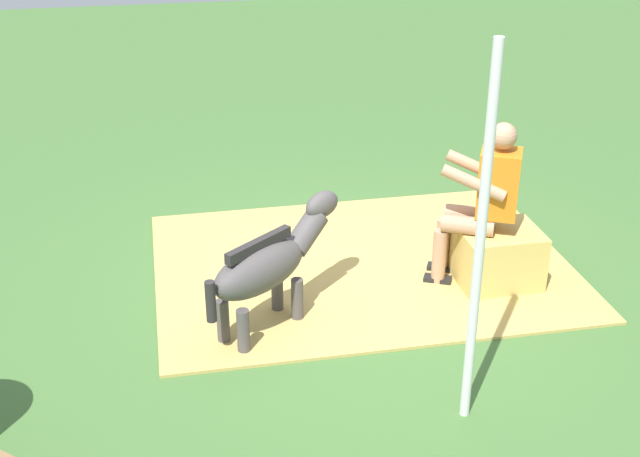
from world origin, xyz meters
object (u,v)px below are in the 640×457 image
Objects in this scene: hay_bale at (497,257)px; tent_pole_left at (480,246)px; person_seated at (482,197)px; pony_standing at (268,264)px.

tent_pole_left is (0.81, 1.52, 0.95)m from hay_bale.
person_seated is 1.75m from pony_standing.
person_seated is 1.19× the size of pony_standing.
hay_bale is 0.55× the size of pony_standing.
person_seated is at bearing -112.87° from tent_pole_left.
person_seated reaches higher than hay_bale.
person_seated is 0.57× the size of tent_pole_left.
person_seated is 1.76m from tent_pole_left.
hay_bale is at bearing -118.19° from tent_pole_left.
tent_pole_left is (0.66, 1.57, 0.43)m from person_seated.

